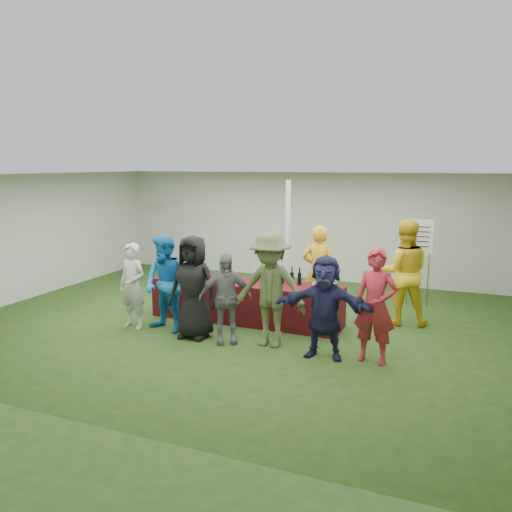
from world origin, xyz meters
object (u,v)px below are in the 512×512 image
at_px(customer_2, 193,287).
at_px(customer_0, 133,286).
at_px(customer_3, 225,298).
at_px(serving_table, 246,301).
at_px(customer_5, 325,307).
at_px(staff_back, 403,272).
at_px(customer_6, 375,306).
at_px(dump_bucket, 330,288).
at_px(customer_1, 166,284).
at_px(wine_list_sign, 420,243).
at_px(customer_4, 270,290).
at_px(staff_pourer, 319,271).

bearing_deg(customer_2, customer_0, 177.92).
bearing_deg(customer_0, customer_3, 5.69).
relative_size(serving_table, customer_5, 2.29).
relative_size(serving_table, staff_back, 1.87).
bearing_deg(customer_6, dump_bucket, 140.63).
xyz_separation_m(customer_5, customer_6, (0.73, 0.09, 0.07)).
relative_size(staff_back, customer_1, 1.13).
xyz_separation_m(wine_list_sign, customer_1, (-3.94, -3.33, -0.46)).
distance_m(customer_1, customer_6, 3.58).
bearing_deg(customer_0, customer_1, 12.10).
height_order(staff_back, customer_2, staff_back).
height_order(staff_back, customer_1, staff_back).
bearing_deg(staff_back, customer_1, 14.85).
bearing_deg(serving_table, customer_4, -50.55).
bearing_deg(customer_4, staff_pourer, 80.80).
relative_size(serving_table, customer_4, 1.93).
bearing_deg(wine_list_sign, customer_5, -107.42).
bearing_deg(customer_3, customer_6, -29.75).
relative_size(customer_0, customer_1, 0.90).
xyz_separation_m(wine_list_sign, staff_pourer, (-1.72, -1.47, -0.43)).
bearing_deg(staff_back, customer_6, 71.72).
height_order(wine_list_sign, customer_5, wine_list_sign).
height_order(dump_bucket, staff_back, staff_back).
relative_size(customer_4, customer_5, 1.19).
xyz_separation_m(dump_bucket, staff_back, (1.07, 1.14, 0.12)).
distance_m(dump_bucket, customer_4, 1.14).
bearing_deg(customer_5, customer_3, 176.48).
xyz_separation_m(staff_pourer, customer_2, (-1.63, -1.95, -0.01)).
bearing_deg(customer_6, staff_pourer, 131.31).
distance_m(customer_0, customer_2, 1.25).
bearing_deg(customer_0, wine_list_sign, 44.07).
xyz_separation_m(customer_4, customer_6, (1.66, -0.06, -0.08)).
bearing_deg(staff_back, customer_3, 26.29).
height_order(customer_0, customer_1, customer_1).
bearing_deg(customer_4, customer_0, -178.56).
distance_m(serving_table, customer_6, 2.80).
distance_m(wine_list_sign, customer_2, 4.81).
distance_m(customer_0, customer_5, 3.51).
distance_m(dump_bucket, customer_2, 2.31).
bearing_deg(customer_2, customer_3, -3.53).
xyz_separation_m(staff_pourer, customer_0, (-2.88, -1.92, -0.12)).
relative_size(customer_1, customer_6, 1.00).
height_order(customer_1, customer_5, customer_1).
xyz_separation_m(staff_back, customer_5, (-0.92, -2.13, -0.18)).
xyz_separation_m(customer_2, customer_4, (1.33, 0.10, 0.06)).
relative_size(customer_1, customer_4, 0.92).
xyz_separation_m(customer_0, customer_4, (2.58, 0.06, 0.16)).
relative_size(wine_list_sign, staff_pourer, 1.02).
distance_m(dump_bucket, customer_1, 2.83).
bearing_deg(customer_1, staff_pourer, 54.87).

